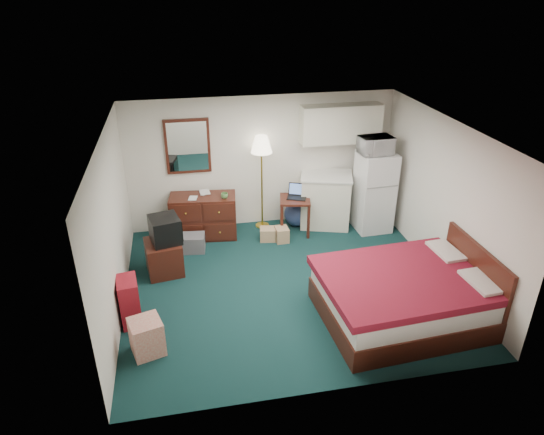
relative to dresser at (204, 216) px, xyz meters
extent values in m
cube|color=#0A292C|center=(1.17, -1.87, -0.41)|extent=(5.00, 4.50, 0.01)
cube|color=silver|center=(1.17, -1.87, 2.09)|extent=(5.00, 4.50, 0.01)
cube|color=silver|center=(1.17, 0.38, 0.84)|extent=(5.00, 0.01, 2.50)
cube|color=silver|center=(1.17, -4.12, 0.84)|extent=(5.00, 0.01, 2.50)
cube|color=silver|center=(-1.33, -1.87, 0.84)|extent=(0.01, 4.50, 2.50)
cube|color=silver|center=(3.67, -1.87, 0.84)|extent=(0.01, 4.50, 2.50)
sphere|color=navy|center=(1.80, 0.09, -0.16)|extent=(0.57, 0.57, 0.49)
imported|color=silver|center=(3.09, -0.35, 1.32)|extent=(0.60, 0.37, 0.39)
imported|color=tan|center=(-0.24, -0.07, 0.51)|extent=(0.15, 0.05, 0.20)
imported|color=tan|center=(-0.04, 0.13, 0.53)|extent=(0.18, 0.04, 0.25)
imported|color=#507F41|center=(0.39, -0.17, 0.47)|extent=(0.14, 0.12, 0.13)
camera|label=1|loc=(-0.30, -8.11, 3.97)|focal=32.00mm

